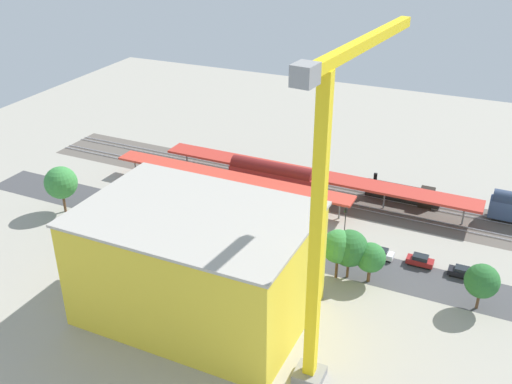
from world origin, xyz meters
The scene contains 28 objects.
ground_plane centered at (0.00, 0.00, 0.00)m, with size 190.57×190.57×0.00m, color #9E998C.
rail_bed centered at (0.00, -19.17, 0.00)m, with size 119.11×13.74×0.01m, color #5B544C.
street_asphalt centered at (0.00, 2.75, 0.00)m, with size 119.11×9.00×0.01m, color #424244.
track_rails centered at (0.00, -19.17, 0.18)m, with size 119.08×10.02×0.12m.
platform_canopy_near centered at (13.28, -10.98, 3.99)m, with size 50.55×5.56×4.24m.
platform_canopy_far centered at (-1.55, -18.06, 4.17)m, with size 64.62×6.41×4.44m.
locomotive centered at (-18.90, -22.03, 1.73)m, with size 14.36×2.85×4.86m.
freight_coach_far centered at (6.46, -16.29, 3.20)m, with size 17.96×3.58×6.12m.
parked_car_0 centered at (-32.48, -0.47, 0.71)m, with size 4.42×1.95×1.58m.
parked_car_1 centered at (-25.81, -0.94, 0.80)m, with size 4.33×1.98×1.82m.
parked_car_2 centered at (-19.32, -0.54, 0.76)m, with size 4.67×1.99×1.69m.
parked_car_3 centered at (-13.37, -0.64, 0.69)m, with size 4.55×1.89×1.54m.
parked_car_4 centered at (-7.58, -0.70, 0.75)m, with size 4.47×1.84×1.72m.
parked_car_5 centered at (-1.18, -0.74, 0.77)m, with size 4.15×1.89×1.74m.
parked_car_6 centered at (5.06, -0.60, 0.75)m, with size 4.31×1.92×1.70m.
construction_building centered at (1.29, 23.65, 7.87)m, with size 30.41×20.90×15.75m, color yellow.
construction_roof_slab centered at (1.29, 23.65, 15.95)m, with size 31.01×21.50×0.40m, color #ADA89E.
tower_crane centered at (-17.93, 27.43, 24.27)m, with size 5.24×29.20×40.60m.
box_truck_0 centered at (-6.59, 7.12, 1.77)m, with size 8.56×3.32×3.69m.
box_truck_1 centered at (3.37, 9.01, 1.70)m, with size 9.48×3.20×3.42m.
box_truck_2 centered at (8.09, 7.92, 1.61)m, with size 9.62×2.64×3.22m.
street_tree_0 centered at (-19.29, 6.76, 4.35)m, with size 4.63×4.63×6.69m.
street_tree_1 centered at (-35.33, 6.95, 4.76)m, with size 4.97×4.97×7.26m.
street_tree_2 centered at (38.76, 7.83, 6.06)m, with size 6.07×6.07×9.11m.
street_tree_3 centered at (-15.98, 7.02, 5.33)m, with size 5.77×5.77×8.23m.
street_tree_4 centered at (-14.39, 7.75, 5.67)m, with size 5.22×5.22×8.30m.
street_tree_5 centered at (21.47, 8.22, 5.22)m, with size 5.73×5.73×8.09m.
traffic_light centered at (-12.81, -1.74, 4.79)m, with size 0.50×0.36×7.33m.
Camera 1 is at (-33.51, 82.38, 53.84)m, focal length 41.20 mm.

